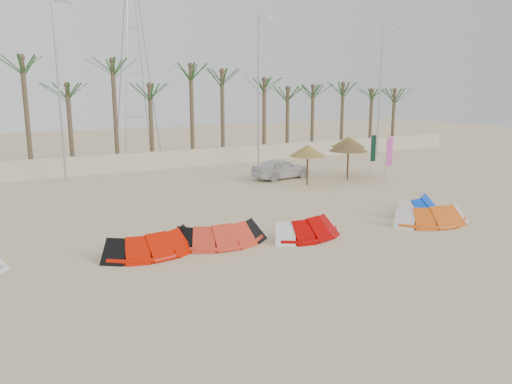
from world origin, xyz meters
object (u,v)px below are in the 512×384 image
parasol_left (308,151)px  parasol_right (348,142)px  kite_red_left (150,241)px  kite_blue (414,204)px  kite_red_right (304,225)px  kite_orange (427,213)px  parasol_mid (349,146)px  car (281,168)px  kite_red_mid (216,232)px

parasol_left → parasol_right: bearing=17.7°
kite_red_left → kite_blue: (12.86, -0.38, -0.00)m
kite_red_right → kite_orange: 5.94m
kite_red_left → parasol_left: 14.68m
kite_blue → parasol_mid: 8.95m
kite_blue → car: (-0.81, 10.78, 0.26)m
kite_orange → car: size_ratio=0.96×
kite_orange → car: bearing=89.6°
kite_red_mid → parasol_mid: (13.04, 8.07, 1.79)m
kite_red_mid → car: (9.47, 10.52, 0.26)m
kite_red_right → parasol_left: size_ratio=1.47×
parasol_right → kite_red_right: bearing=-136.0°
parasol_right → car: (-4.56, 1.24, -1.60)m
kite_red_mid → parasol_right: size_ratio=1.41×
car → parasol_right: bearing=-111.1°
kite_red_mid → car: 14.16m
kite_red_left → kite_red_mid: size_ratio=1.00×
kite_red_left → parasol_left: parasol_left is taller
car → parasol_left: bearing=-179.7°
parasol_left → car: 2.98m
parasol_left → kite_blue: bearing=-86.3°
kite_blue → parasol_left: (-0.53, 8.17, 1.69)m
parasol_mid → parasol_right: (0.99, 1.22, 0.08)m
car → kite_orange: bearing=173.7°
parasol_mid → car: parasol_mid is taller
kite_red_left → kite_blue: bearing=-1.7°
kite_red_left → parasol_mid: 17.61m
kite_orange → car: 12.40m
car → kite_blue: bearing=178.4°
kite_red_right → parasol_mid: (9.52, 8.91, 1.79)m
parasol_left → car: bearing=96.2°
parasol_right → kite_red_mid: bearing=-146.5°
kite_blue → parasol_mid: bearing=71.7°
kite_red_mid → kite_orange: same height
kite_red_left → kite_blue: same height
parasol_mid → kite_blue: bearing=-108.3°
kite_red_mid → kite_orange: (9.37, -1.88, 0.00)m
kite_red_mid → kite_red_right: bearing=-13.5°
kite_red_right → kite_orange: bearing=-10.0°
kite_red_left → kite_red_mid: bearing=-2.9°
kite_red_mid → kite_red_right: 3.62m
kite_red_left → car: car is taller
parasol_right → car: 4.99m
kite_red_right → car: size_ratio=0.91×
kite_red_mid → kite_orange: 9.56m
parasol_left → kite_red_mid: bearing=-140.9°
car → kite_red_right: bearing=146.5°
parasol_mid → parasol_right: 1.57m
parasol_left → parasol_right: size_ratio=0.93×
kite_red_left → parasol_mid: size_ratio=1.46×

